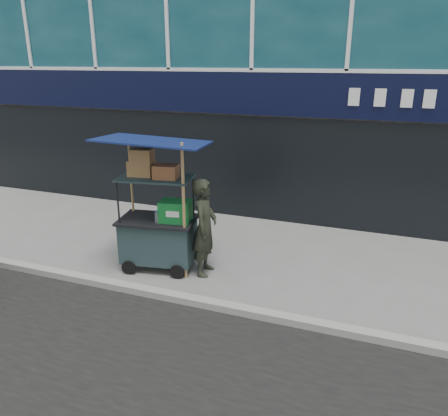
% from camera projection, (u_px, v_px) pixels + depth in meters
% --- Properties ---
extents(ground, '(80.00, 80.00, 0.00)m').
position_uv_depth(ground, '(178.00, 294.00, 7.11)').
color(ground, slate).
rests_on(ground, ground).
extents(curb, '(80.00, 0.18, 0.12)m').
position_uv_depth(curb, '(173.00, 297.00, 6.91)').
color(curb, gray).
rests_on(curb, ground).
extents(vendor_cart, '(1.99, 1.55, 2.43)m').
position_uv_depth(vendor_cart, '(159.00, 224.00, 7.77)').
color(vendor_cart, '#1B2D2E').
rests_on(vendor_cart, ground).
extents(vendor_man, '(0.48, 0.68, 1.74)m').
position_uv_depth(vendor_man, '(205.00, 227.00, 7.54)').
color(vendor_man, '#25281D').
rests_on(vendor_man, ground).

